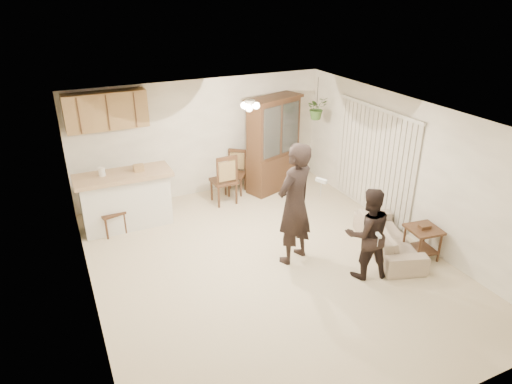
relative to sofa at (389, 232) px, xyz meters
name	(u,v)px	position (x,y,z in m)	size (l,w,h in m)	color
floor	(269,265)	(-2.08, 0.46, -0.37)	(6.50, 6.50, 0.00)	beige
ceiling	(271,118)	(-2.08, 0.46, 2.13)	(5.50, 6.50, 0.02)	white
wall_back	(202,138)	(-2.08, 3.71, 0.88)	(5.50, 0.02, 2.50)	white
wall_front	(422,328)	(-2.08, -2.79, 0.88)	(5.50, 0.02, 2.50)	white
wall_left	(84,235)	(-4.83, 0.46, 0.88)	(0.02, 6.50, 2.50)	white
wall_right	(408,169)	(0.67, 0.46, 0.88)	(0.02, 6.50, 2.50)	white
breakfast_bar	(126,202)	(-3.93, 2.81, 0.13)	(1.60, 0.55, 1.00)	silver
bar_top	(123,176)	(-3.93, 2.81, 0.68)	(1.75, 0.70, 0.08)	tan
upper_cabinets	(106,111)	(-3.98, 3.53, 1.73)	(1.50, 0.34, 0.70)	olive
vertical_blinds	(373,161)	(0.63, 1.36, 0.73)	(0.06, 2.30, 2.10)	beige
ceiling_fixture	(250,105)	(-1.88, 1.66, 2.03)	(0.36, 0.36, 0.20)	#FFEABF
hanging_plant	(317,108)	(0.22, 2.86, 1.48)	(0.43, 0.37, 0.48)	#2F5522
plant_cord	(318,93)	(0.22, 2.86, 1.81)	(0.01, 0.01, 0.65)	black
sofa	(389,232)	(0.00, 0.00, 0.00)	(1.87, 0.73, 0.73)	beige
adult	(294,211)	(-1.64, 0.47, 0.53)	(0.66, 0.43, 1.80)	black
child	(367,238)	(-0.83, -0.42, 0.31)	(0.66, 0.51, 1.35)	black
china_hutch	(273,145)	(-0.62, 3.22, 0.67)	(1.42, 0.93, 2.09)	#3C2216
side_table	(422,242)	(0.35, -0.41, -0.07)	(0.57, 0.57, 0.62)	#3C2216
chair_bar	(112,219)	(-4.25, 2.68, -0.09)	(0.52, 0.52, 0.97)	#3C2216
chair_hutch_left	(235,181)	(-1.47, 3.37, -0.10)	(0.59, 0.59, 0.96)	#3C2216
chair_hutch_right	(224,189)	(-1.88, 3.02, -0.06)	(0.50, 0.50, 1.10)	#3C2216
controller_adult	(321,181)	(-1.45, 0.02, 1.22)	(0.06, 0.18, 0.06)	silver
controller_child	(379,235)	(-0.92, -0.76, 0.56)	(0.04, 0.13, 0.04)	silver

